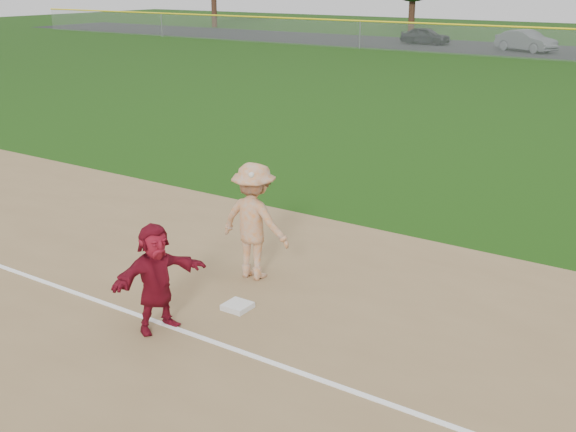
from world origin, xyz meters
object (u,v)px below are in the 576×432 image
Objects in this scene: first_base at (237,306)px; car_mid at (526,41)px; car_left at (426,36)px; base_runner at (156,277)px.

car_mid is (-9.02, 44.44, 0.69)m from first_base.
car_mid reaches higher than car_left.
car_left is at bearing 110.72° from first_base.
car_mid is at bearing 26.70° from base_runner.
car_left is 0.86× the size of car_mid.
car_mid is (-8.45, 45.66, -0.11)m from base_runner.
car_mid is at bearing -100.52° from car_left.
base_runner reaches higher than car_mid.
base_runner is (-0.57, -1.21, 0.80)m from first_base.
car_mid reaches higher than first_base.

